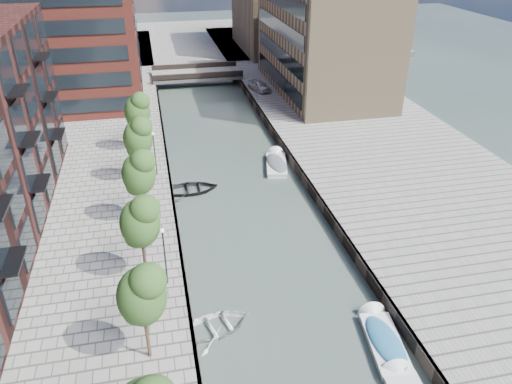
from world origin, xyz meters
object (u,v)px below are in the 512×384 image
object	(u,v)px
car	(259,85)
tree_3	(140,220)
motorboat_3	(383,339)
tree_2	(141,293)
sloop_3	(216,329)
tree_5	(138,136)
tree_4	(138,171)
sloop_4	(191,192)
tree_6	(137,110)
motorboat_4	(276,163)
bridge	(197,74)

from	to	relation	value
car	tree_3	bearing A→B (deg)	-130.74
motorboat_3	car	bearing A→B (deg)	86.29
tree_2	tree_3	xyz separation A→B (m)	(0.00, 7.00, 0.00)
sloop_3	car	xyz separation A→B (m)	(12.29, 42.98, 1.72)
tree_2	tree_5	size ratio (longest dim) A/B	1.00
tree_4	sloop_3	world-z (taller)	tree_4
sloop_3	sloop_4	bearing A→B (deg)	-16.84
tree_6	motorboat_3	bearing A→B (deg)	-65.44
motorboat_4	tree_3	bearing A→B (deg)	-128.13
motorboat_4	bridge	bearing A→B (deg)	98.52
tree_3	motorboat_3	distance (m)	16.14
tree_4	tree_5	size ratio (longest dim) A/B	1.00
sloop_3	tree_4	bearing A→B (deg)	2.29
bridge	tree_5	xyz separation A→B (m)	(-8.50, -33.00, 3.92)
bridge	motorboat_3	size ratio (longest dim) A/B	2.39
tree_3	tree_5	xyz separation A→B (m)	(0.00, 14.00, 0.00)
sloop_3	motorboat_3	distance (m)	9.79
bridge	motorboat_4	distance (m)	30.74
tree_6	motorboat_4	distance (m)	14.67
motorboat_4	car	size ratio (longest dim) A/B	1.37
bridge	sloop_4	bearing A→B (deg)	-97.23
tree_3	motorboat_3	size ratio (longest dim) A/B	1.09
tree_5	motorboat_3	bearing A→B (deg)	-58.88
tree_3	motorboat_4	distance (m)	21.74
sloop_3	tree_6	bearing A→B (deg)	-7.32
motorboat_4	car	world-z (taller)	car
sloop_3	sloop_4	world-z (taller)	sloop_4
tree_2	sloop_4	xyz separation A→B (m)	(4.17, 19.87, -5.31)
tree_5	tree_2	bearing A→B (deg)	-90.00
tree_5	sloop_4	xyz separation A→B (m)	(4.17, -1.13, -5.31)
sloop_3	motorboat_3	xyz separation A→B (m)	(9.31, -3.03, 0.21)
tree_4	tree_5	distance (m)	7.00
tree_2	tree_4	xyz separation A→B (m)	(0.00, 14.00, 0.00)
tree_6	motorboat_4	size ratio (longest dim) A/B	1.03
motorboat_3	car	distance (m)	46.13
tree_6	sloop_4	size ratio (longest dim) A/B	1.20
tree_6	motorboat_4	xyz separation A→B (m)	(13.05, -4.38, -5.08)
tree_2	car	world-z (taller)	tree_2
motorboat_3	tree_4	bearing A→B (deg)	131.63
tree_4	motorboat_3	world-z (taller)	tree_4
sloop_3	motorboat_4	world-z (taller)	motorboat_4
motorboat_3	motorboat_4	world-z (taller)	motorboat_4
tree_2	motorboat_4	bearing A→B (deg)	61.08
motorboat_4	motorboat_3	bearing A→B (deg)	-89.72
tree_3	tree_6	world-z (taller)	same
tree_2	sloop_3	xyz separation A→B (m)	(3.86, 2.21, -5.31)
sloop_4	car	world-z (taller)	car
car	motorboat_4	bearing A→B (deg)	-116.00
tree_6	tree_4	bearing A→B (deg)	-90.00
tree_5	sloop_3	xyz separation A→B (m)	(3.86, -18.79, -5.31)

